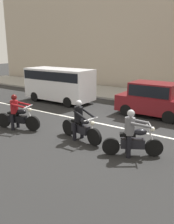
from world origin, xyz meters
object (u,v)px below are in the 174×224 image
motorcycle_with_rider_gray (132,137)px  parked_hatchback_maroon (153,99)px  motorcycle_with_rider_crimson (17,115)px  parked_van_white (59,83)px  motorcycle_with_rider_black_leather (80,124)px

motorcycle_with_rider_gray → parked_hatchback_maroon: 5.19m
motorcycle_with_rider_crimson → parked_van_white: (-2.12, 5.28, 0.63)m
motorcycle_with_rider_black_leather → parked_van_white: size_ratio=0.47×
motorcycle_with_rider_gray → parked_van_white: parked_van_white is taller
motorcycle_with_rider_black_leather → motorcycle_with_rider_crimson: 3.15m
motorcycle_with_rider_crimson → motorcycle_with_rider_gray: motorcycle_with_rider_gray is taller
motorcycle_with_rider_black_leather → motorcycle_with_rider_crimson: size_ratio=1.01×
motorcycle_with_rider_crimson → motorcycle_with_rider_gray: size_ratio=1.17×
parked_van_white → motorcycle_with_rider_gray: bearing=-32.9°
motorcycle_with_rider_crimson → motorcycle_with_rider_gray: 5.38m
motorcycle_with_rider_black_leather → motorcycle_with_rider_crimson: (-3.10, -0.56, -0.01)m
motorcycle_with_rider_crimson → motorcycle_with_rider_gray: (5.37, 0.43, 0.02)m
parked_hatchback_maroon → parked_van_white: size_ratio=0.79×
parked_hatchback_maroon → parked_van_white: 6.35m
motorcycle_with_rider_gray → parked_van_white: 8.94m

